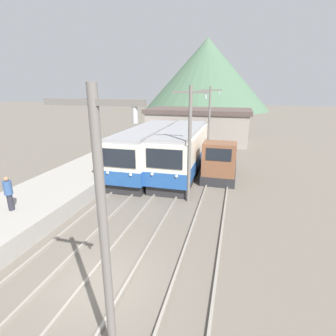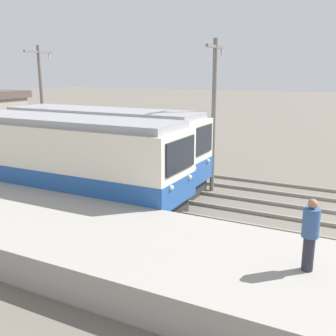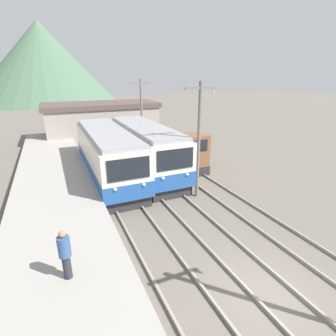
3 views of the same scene
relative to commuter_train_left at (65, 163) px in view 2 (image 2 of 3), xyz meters
name	(u,v)px [view 2 (image 2 of 3)]	position (x,y,z in m)	size (l,w,h in m)	color
commuter_train_left	(65,163)	(0.00, 0.00, 0.00)	(2.84, 10.75, 3.59)	#28282B
commuter_train_center	(103,150)	(2.80, 0.08, 0.03)	(2.84, 10.20, 3.66)	#28282B
shunting_locomotive	(135,150)	(5.80, 0.17, -0.46)	(2.40, 5.39, 3.00)	#28282B
catenary_mast_mid	(214,110)	(4.31, -4.91, 2.02)	(2.00, 0.20, 6.75)	slate
catenary_mast_far	(42,103)	(4.31, 5.23, 2.02)	(2.00, 0.20, 6.75)	slate
person_on_platform	(310,232)	(-3.46, -10.15, 0.20)	(0.38, 0.38, 1.71)	#282833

